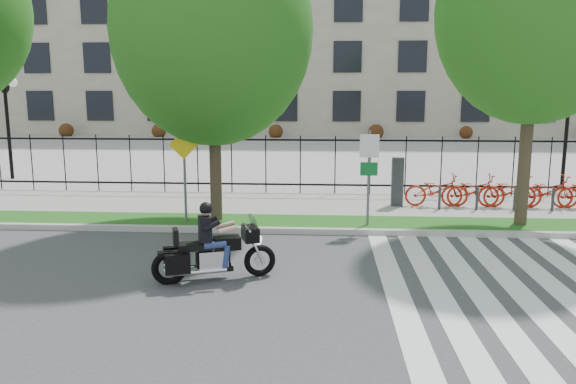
{
  "coord_description": "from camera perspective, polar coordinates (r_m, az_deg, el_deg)",
  "views": [
    {
      "loc": [
        0.85,
        -10.03,
        3.64
      ],
      "look_at": [
        -0.01,
        3.0,
        1.29
      ],
      "focal_mm": 35.0,
      "sensor_mm": 36.0,
      "label": 1
    }
  ],
  "objects": [
    {
      "name": "curb",
      "position": [
        14.59,
        0.34,
        -3.96
      ],
      "size": [
        60.0,
        0.2,
        0.15
      ],
      "primitive_type": "cube",
      "color": "#A7A69D",
      "rests_on": "ground"
    },
    {
      "name": "bike_share_station",
      "position": [
        18.91,
        26.18,
        0.05
      ],
      "size": [
        10.03,
        0.87,
        1.5
      ],
      "color": "#2D2D33",
      "rests_on": "sidewalk"
    },
    {
      "name": "office_building",
      "position": [
        55.31,
        3.03,
        16.73
      ],
      "size": [
        60.0,
        21.9,
        20.15
      ],
      "color": "gray",
      "rests_on": "ground"
    },
    {
      "name": "motorcycle_rider",
      "position": [
        11.03,
        -7.53,
        -5.76
      ],
      "size": [
        2.34,
        1.18,
        1.88
      ],
      "color": "black",
      "rests_on": "ground"
    },
    {
      "name": "ground",
      "position": [
        10.7,
        -1.01,
        -9.7
      ],
      "size": [
        120.0,
        120.0,
        0.0
      ],
      "primitive_type": "plane",
      "color": "#39393C",
      "rests_on": "ground"
    },
    {
      "name": "sign_pole_regulatory",
      "position": [
        14.77,
        8.22,
        2.69
      ],
      "size": [
        0.5,
        0.09,
        2.5
      ],
      "color": "#59595B",
      "rests_on": "grass_verge"
    },
    {
      "name": "grass_verge",
      "position": [
        15.42,
        0.53,
        -3.19
      ],
      "size": [
        60.0,
        1.5,
        0.15
      ],
      "primitive_type": "cube",
      "color": "#194B12",
      "rests_on": "ground"
    },
    {
      "name": "iron_fence",
      "position": [
        19.41,
        1.26,
        2.81
      ],
      "size": [
        30.0,
        0.06,
        2.0
      ],
      "primitive_type": null,
      "color": "black",
      "rests_on": "sidewalk"
    },
    {
      "name": "street_tree_2",
      "position": [
        15.99,
        23.88,
        16.52
      ],
      "size": [
        4.97,
        4.97,
        8.36
      ],
      "color": "#3A2D1F",
      "rests_on": "grass_verge"
    },
    {
      "name": "sidewalk",
      "position": [
        17.86,
        1.0,
        -1.34
      ],
      "size": [
        60.0,
        3.5,
        0.15
      ],
      "primitive_type": "cube",
      "color": "gray",
      "rests_on": "ground"
    },
    {
      "name": "sign_pole_warning",
      "position": [
        15.2,
        -10.49,
        2.84
      ],
      "size": [
        0.78,
        0.09,
        2.49
      ],
      "color": "#59595B",
      "rests_on": "grass_verge"
    },
    {
      "name": "lamp_post_right",
      "position": [
        23.85,
        26.64,
        8.07
      ],
      "size": [
        1.06,
        0.7,
        4.25
      ],
      "color": "black",
      "rests_on": "ground"
    },
    {
      "name": "lamp_post_left",
      "position": [
        25.51,
        -26.74,
        8.13
      ],
      "size": [
        1.06,
        0.7,
        4.25
      ],
      "color": "black",
      "rests_on": "ground"
    },
    {
      "name": "crosswalk_stripes",
      "position": [
        11.38,
        24.35,
        -9.38
      ],
      "size": [
        5.7,
        8.0,
        0.01
      ],
      "primitive_type": null,
      "color": "silver",
      "rests_on": "ground"
    },
    {
      "name": "plaza",
      "position": [
        35.22,
        2.41,
        4.32
      ],
      "size": [
        80.0,
        34.0,
        0.1
      ],
      "primitive_type": "cube",
      "color": "gray",
      "rests_on": "ground"
    },
    {
      "name": "street_tree_1",
      "position": [
        15.35,
        -7.69,
        16.01
      ],
      "size": [
        5.28,
        5.28,
        8.11
      ],
      "color": "#3A2D1F",
      "rests_on": "grass_verge"
    }
  ]
}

